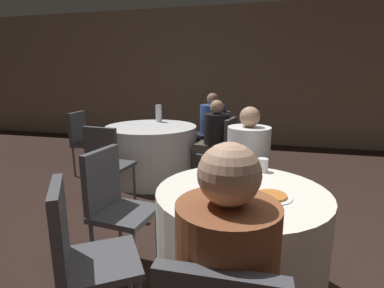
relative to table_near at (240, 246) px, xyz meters
name	(u,v)px	position (x,y,z in m)	size (l,w,h in m)	color
wall_back	(276,77)	(0.24, 4.65, 1.03)	(16.00, 0.06, 2.80)	gray
table_near	(240,246)	(0.00, 0.00, 0.00)	(1.05, 1.05, 0.75)	white
table_far	(152,152)	(-1.43, 2.07, 0.00)	(1.25, 1.25, 0.75)	white
chair_near_north	(248,173)	(-0.02, 0.94, 0.18)	(0.41, 0.41, 0.91)	#47474C
chair_near_southwest	(81,249)	(-0.77, -0.53, 0.18)	(0.56, 0.56, 0.91)	#47474C
chair_near_west	(113,199)	(-0.93, 0.10, 0.18)	(0.44, 0.44, 0.91)	#47474C
chair_far_east	(223,147)	(-0.40, 1.91, 0.18)	(0.46, 0.46, 0.91)	#47474C
chair_far_northeast	(217,134)	(-0.61, 2.71, 0.18)	(0.56, 0.56, 0.91)	#47474C
chair_far_west	(84,137)	(-2.46, 2.02, 0.18)	(0.42, 0.42, 0.91)	#47474C
chair_far_south	(106,159)	(-1.53, 1.04, 0.18)	(0.44, 0.44, 0.91)	#47474C
person_white_shirt	(247,172)	(-0.02, 0.78, 0.24)	(0.37, 0.53, 1.17)	black
person_blue_shirt	(208,131)	(-0.73, 2.61, 0.24)	(0.50, 0.49, 1.17)	black
person_black_shirt	(210,144)	(-0.57, 1.94, 0.19)	(0.49, 0.34, 1.13)	#4C4238
pizza_plate_near	(272,196)	(0.17, -0.06, 0.38)	(0.24, 0.24, 0.02)	white
soda_can_blue	(237,162)	(-0.07, 0.39, 0.43)	(0.07, 0.07, 0.12)	#1E38A5
soda_can_silver	(238,182)	(-0.02, -0.03, 0.43)	(0.07, 0.07, 0.12)	silver
soda_can_red	(231,166)	(-0.11, 0.30, 0.43)	(0.07, 0.07, 0.12)	red
cup_near	(263,165)	(0.11, 0.41, 0.42)	(0.08, 0.08, 0.10)	white
bottle_far	(159,113)	(-1.46, 2.47, 0.50)	(0.09, 0.09, 0.25)	white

